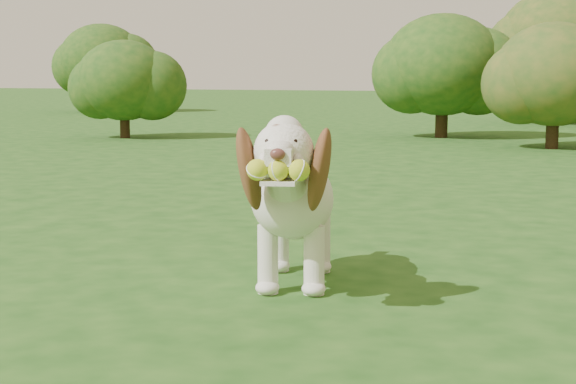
% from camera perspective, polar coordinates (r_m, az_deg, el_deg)
% --- Properties ---
extents(ground, '(80.00, 80.00, 0.00)m').
position_cam_1_polar(ground, '(3.66, -7.17, -5.49)').
color(ground, '#194513').
rests_on(ground, ground).
extents(dog, '(0.55, 1.04, 0.69)m').
position_cam_1_polar(dog, '(3.40, 0.37, -0.16)').
color(dog, white).
rests_on(dog, ground).
extents(shrub_a, '(1.23, 1.23, 1.27)m').
position_cam_1_polar(shrub_a, '(11.70, -10.57, 7.10)').
color(shrub_a, '#382314').
rests_on(shrub_a, ground).
extents(shrub_i, '(2.19, 2.19, 2.27)m').
position_cam_1_polar(shrub_i, '(15.47, 17.37, 9.16)').
color(shrub_i, '#382314').
rests_on(shrub_i, ground).
extents(shrub_c, '(1.35, 1.35, 1.40)m').
position_cam_1_polar(shrub_c, '(10.27, 16.85, 7.28)').
color(shrub_c, '#382314').
rests_on(shrub_c, ground).
extents(shrub_b, '(1.56, 1.56, 1.61)m').
position_cam_1_polar(shrub_b, '(11.75, 9.98, 8.10)').
color(shrub_b, '#382314').
rests_on(shrub_b, ground).
extents(shrub_g, '(1.87, 1.87, 1.93)m').
position_cam_1_polar(shrub_g, '(20.06, -11.95, 8.34)').
color(shrub_g, '#382314').
rests_on(shrub_g, ground).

